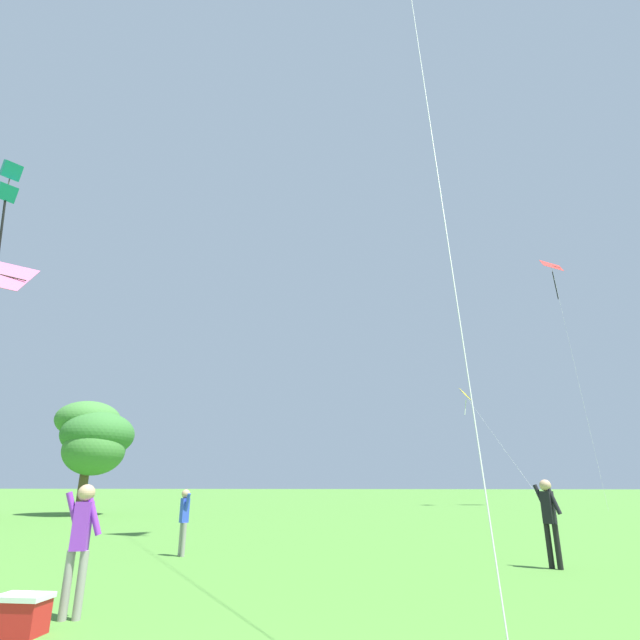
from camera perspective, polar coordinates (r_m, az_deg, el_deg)
The scene contains 8 objects.
kite_red_high at distance 49.83m, azimuth 25.18°, elevation 4.67°, with size 1.88×5.78×21.41m.
kite_teal_box at distance 21.20m, azimuth -32.18°, elevation 12.97°, with size 2.15×7.54×12.64m.
kite_yellow_diamond at distance 45.72m, azimuth 16.54°, elevation -8.75°, with size 3.78×9.23×9.81m.
person_far_back at distance 8.11m, azimuth -25.75°, elevation -21.40°, with size 0.54×0.24×1.69m.
person_in_red_shirt at distance 13.94m, azimuth -15.30°, elevation -20.79°, with size 0.40×0.42×1.57m.
person_foreground_watcher at distance 12.58m, azimuth 24.77°, elevation -19.54°, with size 0.47×0.46×1.79m.
tree_left_oak at distance 33.48m, azimuth -24.49°, elevation -11.94°, with size 4.97×4.41×6.59m.
picnic_cooler at distance 7.72m, azimuth -31.10°, elevation -26.91°, with size 0.60×0.40×0.44m.
Camera 1 is at (1.35, -2.40, 1.69)m, focal length 27.93 mm.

